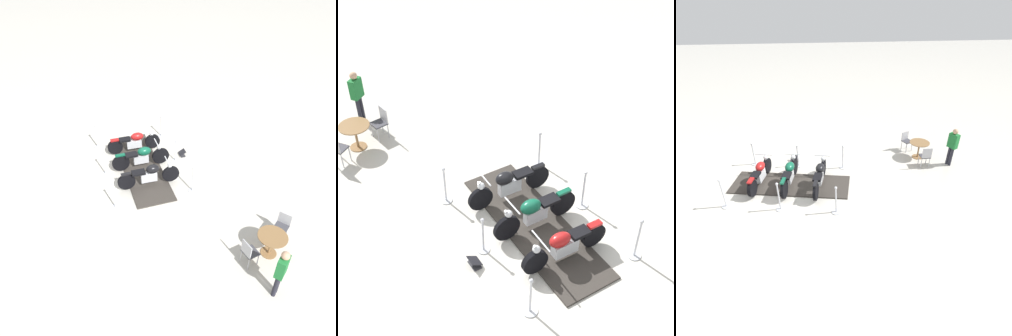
% 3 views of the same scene
% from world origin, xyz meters
% --- Properties ---
extents(ground_plane, '(80.00, 80.00, 0.00)m').
position_xyz_m(ground_plane, '(0.00, 0.00, 0.00)').
color(ground_plane, beige).
extents(display_platform, '(2.29, 4.71, 0.05)m').
position_xyz_m(display_platform, '(0.00, 0.00, 0.03)').
color(display_platform, '#38332D').
rests_on(display_platform, ground_plane).
extents(motorcycle_black, '(2.26, 0.76, 0.94)m').
position_xyz_m(motorcycle_black, '(0.18, 1.15, 0.52)').
color(motorcycle_black, black).
rests_on(motorcycle_black, display_platform).
extents(motorcycle_forest, '(2.24, 0.71, 0.99)m').
position_xyz_m(motorcycle_forest, '(-0.04, 0.01, 0.53)').
color(motorcycle_forest, black).
rests_on(motorcycle_forest, display_platform).
extents(motorcycle_maroon, '(2.16, 0.79, 0.91)m').
position_xyz_m(motorcycle_maroon, '(-0.26, -1.13, 0.48)').
color(motorcycle_maroon, black).
rests_on(motorcycle_maroon, display_platform).
extents(stanchion_right_mid, '(0.29, 0.29, 1.02)m').
position_xyz_m(stanchion_right_mid, '(-1.39, 0.27, 0.36)').
color(stanchion_right_mid, silver).
rests_on(stanchion_right_mid, ground_plane).
extents(stanchion_left_mid, '(0.32, 0.32, 1.12)m').
position_xyz_m(stanchion_left_mid, '(1.39, -0.27, 0.37)').
color(stanchion_left_mid, silver).
rests_on(stanchion_left_mid, ground_plane).
extents(stanchion_right_front, '(0.30, 0.30, 1.08)m').
position_xyz_m(stanchion_right_front, '(-1.01, 2.16, 0.37)').
color(stanchion_right_front, silver).
rests_on(stanchion_right_front, ground_plane).
extents(stanchion_left_front, '(0.32, 0.32, 1.07)m').
position_xyz_m(stanchion_left_front, '(1.76, 1.61, 0.36)').
color(stanchion_left_front, silver).
rests_on(stanchion_left_front, ground_plane).
extents(stanchion_left_rear, '(0.32, 0.32, 1.15)m').
position_xyz_m(stanchion_left_rear, '(1.01, -2.16, 0.38)').
color(stanchion_left_rear, silver).
rests_on(stanchion_left_rear, ground_plane).
extents(stanchion_right_rear, '(0.34, 0.34, 1.03)m').
position_xyz_m(stanchion_right_rear, '(-1.76, -1.61, 0.32)').
color(stanchion_right_rear, silver).
rests_on(stanchion_right_rear, ground_plane).
extents(info_placard, '(0.31, 0.37, 0.23)m').
position_xyz_m(info_placard, '(-1.82, 0.07, 0.08)').
color(info_placard, '#333338').
rests_on(info_placard, ground_plane).
extents(cafe_table, '(0.87, 0.87, 0.75)m').
position_xyz_m(cafe_table, '(-1.51, 5.65, 0.57)').
color(cafe_table, olive).
rests_on(cafe_table, ground_plane).
extents(cafe_chair_near_table, '(0.53, 0.53, 0.89)m').
position_xyz_m(cafe_chair_near_table, '(-2.25, 5.31, 0.53)').
color(cafe_chair_near_table, '#B7B7BC').
rests_on(cafe_chair_near_table, ground_plane).
extents(cafe_chair_across_table, '(0.41, 0.41, 0.94)m').
position_xyz_m(cafe_chair_across_table, '(-0.69, 5.63, 0.54)').
color(cafe_chair_across_table, '#B7B7BC').
rests_on(cafe_chair_across_table, ground_plane).
extents(bystander_person, '(0.46, 0.38, 1.68)m').
position_xyz_m(bystander_person, '(-0.73, 6.75, 1.00)').
color(bystander_person, '#23232D').
rests_on(bystander_person, ground_plane).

